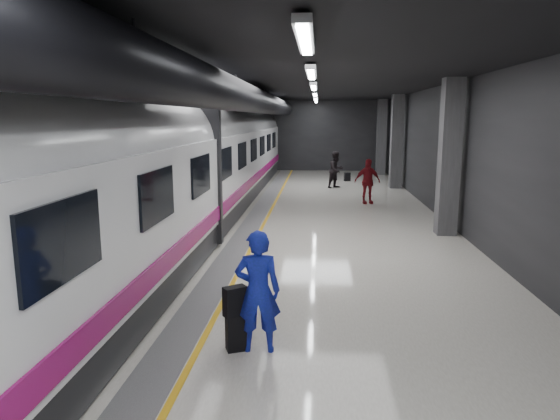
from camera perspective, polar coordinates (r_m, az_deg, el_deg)
name	(u,v)px	position (r m, az deg, el deg)	size (l,w,h in m)	color
ground	(287,248)	(13.20, 0.84, -4.38)	(40.00, 40.00, 0.00)	silver
platform_hall	(279,112)	(13.73, -0.08, 11.12)	(10.02, 40.02, 4.51)	black
train	(164,169)	(13.42, -13.16, 4.58)	(3.05, 38.00, 4.05)	black
traveler_main	(258,291)	(7.31, -2.55, -9.28)	(0.66, 0.44, 1.82)	#1A1FC7
suitcase_main	(237,332)	(7.59, -4.88, -13.75)	(0.33, 0.21, 0.54)	black
shoulder_bag	(235,301)	(7.39, -5.17, -10.35)	(0.33, 0.18, 0.44)	black
traveler_far_a	(336,170)	(24.60, 6.44, 4.61)	(0.87, 0.68, 1.80)	black
traveler_far_b	(367,181)	(20.24, 9.96, 3.26)	(1.05, 0.44, 1.80)	maroon
suitcase_far	(347,177)	(27.42, 7.68, 3.78)	(0.32, 0.21, 0.47)	black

